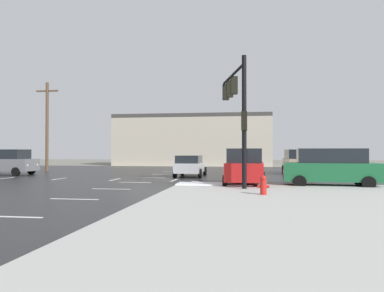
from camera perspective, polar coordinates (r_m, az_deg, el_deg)
The scene contains 13 objects.
ground_plane at distance 24.88m, azimuth -7.28°, elevation -5.19°, with size 120.00×120.00×0.00m, color slate.
road_asphalt at distance 24.88m, azimuth -7.28°, elevation -5.17°, with size 44.00×44.00×0.02m, color #232326.
snow_strip_curbside at distance 20.02m, azimuth 3.48°, elevation -5.78°, with size 4.00×1.60×0.06m, color white.
lane_markings at distance 23.24m, azimuth -5.34°, elevation -5.45°, with size 36.15×36.15×0.01m.
traffic_signal_mast at distance 19.59m, azimuth 6.81°, elevation 6.73°, with size 1.47×5.10×6.32m.
fire_hydrant at distance 15.56m, azimuth 10.81°, elevation -5.84°, with size 0.48×0.26×0.79m.
strip_building_background at distance 51.16m, azimuth 0.28°, elevation 0.84°, with size 20.65×8.00×6.76m.
suv_tan at distance 32.22m, azimuth 15.78°, elevation -2.23°, with size 2.24×4.87×2.03m.
suv_green at distance 20.98m, azimuth 20.35°, elevation -2.98°, with size 4.93×2.42×2.03m.
sedan_silver at distance 27.86m, azimuth -0.27°, elevation -2.97°, with size 2.02×4.54×1.58m.
suv_red at distance 20.93m, azimuth 8.10°, elevation -3.03°, with size 2.27×4.88×2.03m.
suv_grey at distance 33.34m, azimuth -26.53°, elevation -2.12°, with size 4.90×2.32×2.03m.
utility_pole_far at distance 38.03m, azimuth -21.21°, elevation 3.04°, with size 2.20×0.28×8.43m.
Camera 1 is at (6.77, -23.87, 1.90)m, focal length 35.01 mm.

